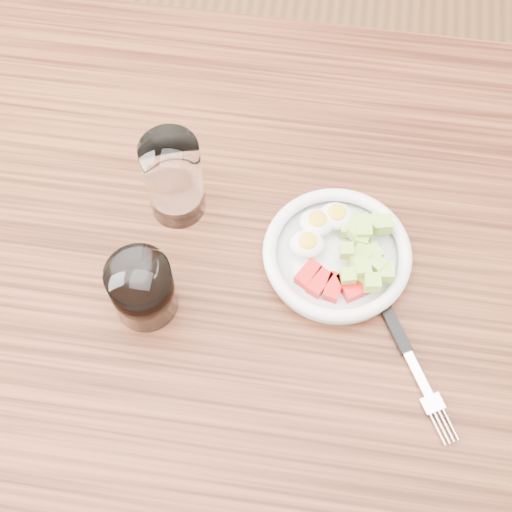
% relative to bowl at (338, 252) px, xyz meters
% --- Properties ---
extents(ground, '(4.00, 4.00, 0.00)m').
position_rel_bowl_xyz_m(ground, '(-0.09, -0.04, -0.79)').
color(ground, brown).
rests_on(ground, ground).
extents(dining_table, '(1.50, 0.90, 0.77)m').
position_rel_bowl_xyz_m(dining_table, '(-0.09, -0.04, -0.12)').
color(dining_table, brown).
rests_on(dining_table, ground).
extents(bowl, '(0.19, 0.19, 0.05)m').
position_rel_bowl_xyz_m(bowl, '(0.00, 0.00, 0.00)').
color(bowl, white).
rests_on(bowl, dining_table).
extents(fork, '(0.13, 0.21, 0.01)m').
position_rel_bowl_xyz_m(fork, '(0.09, -0.10, -0.01)').
color(fork, black).
rests_on(fork, dining_table).
extents(water_glass, '(0.07, 0.07, 0.13)m').
position_rel_bowl_xyz_m(water_glass, '(-0.22, 0.05, 0.05)').
color(water_glass, white).
rests_on(water_glass, dining_table).
extents(coffee_glass, '(0.08, 0.08, 0.09)m').
position_rel_bowl_xyz_m(coffee_glass, '(-0.23, -0.10, 0.03)').
color(coffee_glass, white).
rests_on(coffee_glass, dining_table).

